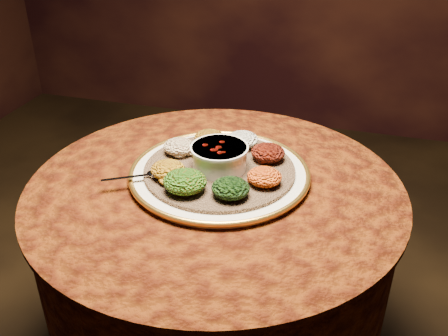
# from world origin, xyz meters

# --- Properties ---
(table) EXTENTS (0.96, 0.96, 0.73)m
(table) POSITION_xyz_m (0.00, 0.00, 0.55)
(table) COLOR black
(table) RESTS_ON ground
(platter) EXTENTS (0.56, 0.56, 0.02)m
(platter) POSITION_xyz_m (0.00, 0.04, 0.75)
(platter) COLOR beige
(platter) RESTS_ON table
(injera) EXTENTS (0.45, 0.45, 0.01)m
(injera) POSITION_xyz_m (0.00, 0.04, 0.76)
(injera) COLOR #8A6345
(injera) RESTS_ON platter
(stew_bowl) EXTENTS (0.15, 0.15, 0.06)m
(stew_bowl) POSITION_xyz_m (0.00, 0.04, 0.80)
(stew_bowl) COLOR silver
(stew_bowl) RESTS_ON injera
(spoon) EXTENTS (0.14, 0.09, 0.01)m
(spoon) POSITION_xyz_m (-0.15, -0.05, 0.77)
(spoon) COLOR silver
(spoon) RESTS_ON injera
(portion_ayib) EXTENTS (0.09, 0.08, 0.04)m
(portion_ayib) POSITION_xyz_m (0.03, 0.17, 0.78)
(portion_ayib) COLOR beige
(portion_ayib) RESTS_ON injera
(portion_kitfo) EXTENTS (0.09, 0.09, 0.04)m
(portion_kitfo) POSITION_xyz_m (0.11, 0.11, 0.78)
(portion_kitfo) COLOR black
(portion_kitfo) RESTS_ON injera
(portion_tikil) EXTENTS (0.08, 0.08, 0.04)m
(portion_tikil) POSITION_xyz_m (0.13, -0.01, 0.78)
(portion_tikil) COLOR #B5770F
(portion_tikil) RESTS_ON injera
(portion_gomen) EXTENTS (0.09, 0.09, 0.04)m
(portion_gomen) POSITION_xyz_m (0.06, -0.08, 0.78)
(portion_gomen) COLOR black
(portion_gomen) RESTS_ON injera
(portion_mixveg) EXTENTS (0.10, 0.10, 0.05)m
(portion_mixveg) POSITION_xyz_m (-0.05, -0.09, 0.79)
(portion_mixveg) COLOR #952309
(portion_mixveg) RESTS_ON injera
(portion_kik) EXTENTS (0.09, 0.08, 0.04)m
(portion_kik) POSITION_xyz_m (-0.11, -0.04, 0.78)
(portion_kik) COLOR #A1730E
(portion_kik) RESTS_ON injera
(portion_timatim) EXTENTS (0.09, 0.08, 0.04)m
(portion_timatim) POSITION_xyz_m (-0.13, 0.08, 0.78)
(portion_timatim) COLOR maroon
(portion_timatim) RESTS_ON injera
(portion_shiro) EXTENTS (0.09, 0.08, 0.04)m
(portion_shiro) POSITION_xyz_m (-0.06, 0.15, 0.78)
(portion_shiro) COLOR #835C0F
(portion_shiro) RESTS_ON injera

